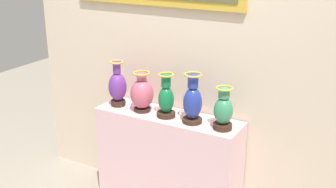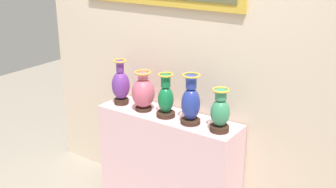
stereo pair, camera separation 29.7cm
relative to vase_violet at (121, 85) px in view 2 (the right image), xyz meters
The scene contains 7 objects.
display_shelf 0.74m from the vase_violet, ahead, with size 1.20×0.34×0.83m, color beige.
back_wall 0.71m from the vase_violet, 28.09° to the left, with size 2.84×0.14×2.90m.
vase_violet is the anchor object (origin of this frame).
vase_rose 0.24m from the vase_violet, ahead, with size 0.19×0.19×0.33m.
vase_emerald 0.47m from the vase_violet, ahead, with size 0.15×0.15×0.35m.
vase_cobalt 0.70m from the vase_violet, ahead, with size 0.15×0.15×0.39m.
vase_jade 0.95m from the vase_violet, ahead, with size 0.14×0.14×0.32m.
Camera 2 is at (1.76, -2.54, 2.11)m, focal length 45.12 mm.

